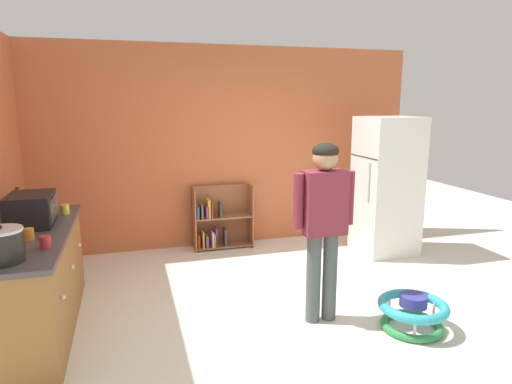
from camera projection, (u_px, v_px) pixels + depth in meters
The scene contains 16 objects.
ground_plane at pixel (289, 315), 4.18m from camera, with size 12.00×12.00×0.00m, color silver.
back_wall at pixel (231, 147), 6.10m from camera, with size 5.20×0.06×2.70m, color #C7683D.
kitchen_counter at pixel (34, 283), 3.80m from camera, with size 0.65×1.96×0.90m.
refrigerator at pixel (386, 186), 5.79m from camera, with size 0.73×0.68×1.78m.
bookshelf at pixel (219, 221), 6.06m from camera, with size 0.80×0.28×0.85m.
standing_person at pixel (324, 215), 3.90m from camera, with size 0.57×0.23×1.62m.
baby_walker at pixel (413, 312), 3.89m from camera, with size 0.60×0.60×0.32m.
microwave at pixel (31, 210), 3.89m from camera, with size 0.37×0.48×0.28m.
crock_pot at pixel (2, 246), 2.99m from camera, with size 0.28×0.28×0.26m.
banana_bunch at pixel (5, 239), 3.43m from camera, with size 0.12×0.16×0.04m.
green_glass_bottle at pixel (18, 202), 4.36m from camera, with size 0.07×0.07×0.25m.
red_cup at pixel (46, 242), 3.29m from camera, with size 0.08×0.08×0.10m, color red.
orange_cup at pixel (29, 234), 3.48m from camera, with size 0.08×0.08×0.10m, color orange.
blue_cup at pixel (32, 207), 4.40m from camera, with size 0.08×0.08×0.10m, color blue.
yellow_cup at pixel (65, 209), 4.29m from camera, with size 0.08×0.08×0.10m, color yellow.
green_cup at pixel (0, 231), 3.58m from camera, with size 0.08×0.08×0.10m, color green.
Camera 1 is at (-1.37, -3.63, 1.97)m, focal length 31.24 mm.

